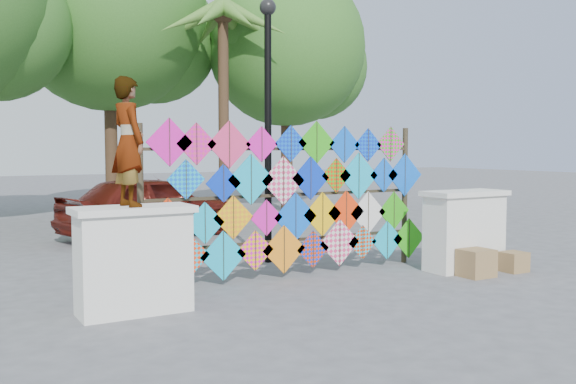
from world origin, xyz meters
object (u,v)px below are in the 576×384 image
object	(u,v)px
sedan	(151,206)
lamppost	(268,105)
kite_rack	(297,198)
vendor_woman	(128,142)

from	to	relation	value
sedan	lamppost	world-z (taller)	lamppost
kite_rack	sedan	size ratio (longest dim) A/B	1.22
vendor_woman	lamppost	distance (m)	3.81
kite_rack	lamppost	xyz separation A→B (m)	(0.19, 1.28, 1.49)
kite_rack	sedan	bearing A→B (deg)	96.36
kite_rack	vendor_woman	world-z (taller)	vendor_woman
sedan	kite_rack	bearing A→B (deg)	171.41
lamppost	sedan	bearing A→B (deg)	100.98
kite_rack	lamppost	distance (m)	1.97
vendor_woman	sedan	xyz separation A→B (m)	(2.27, 6.17, -1.35)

